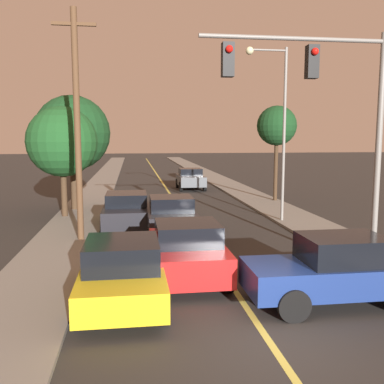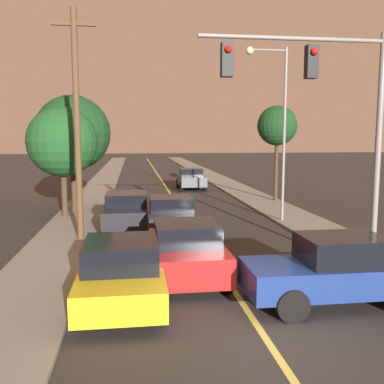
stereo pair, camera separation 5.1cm
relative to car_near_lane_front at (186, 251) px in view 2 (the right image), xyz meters
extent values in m
plane|color=#2D2B28|center=(1.14, -3.93, -0.83)|extent=(200.00, 200.00, 0.00)
cube|color=#2D2B28|center=(1.14, 32.07, -0.82)|extent=(8.12, 80.00, 0.01)
cube|color=#D1C14C|center=(1.14, 32.07, -0.82)|extent=(0.16, 76.00, 0.00)
cube|color=gray|center=(-4.17, 32.07, -0.77)|extent=(2.50, 80.00, 0.12)
cube|color=gray|center=(6.45, 32.07, -0.77)|extent=(2.50, 80.00, 0.12)
cube|color=red|center=(0.00, 0.03, -0.13)|extent=(1.99, 3.93, 0.78)
cube|color=black|center=(0.00, -0.12, 0.55)|extent=(1.75, 1.77, 0.58)
cylinder|color=black|center=(-0.95, 1.25, -0.53)|extent=(0.22, 0.61, 0.61)
cylinder|color=black|center=(0.95, 1.25, -0.53)|extent=(0.22, 0.61, 0.61)
cylinder|color=black|center=(-0.95, -1.18, -0.53)|extent=(0.22, 0.61, 0.61)
cylinder|color=black|center=(0.95, -1.18, -0.53)|extent=(0.22, 0.61, 0.61)
cube|color=black|center=(0.00, 5.10, -0.07)|extent=(1.89, 3.83, 0.79)
cube|color=black|center=(0.00, 4.94, 0.60)|extent=(1.66, 1.72, 0.56)
cylinder|color=black|center=(-0.90, 6.28, -0.47)|extent=(0.22, 0.72, 0.72)
cylinder|color=black|center=(0.90, 6.28, -0.47)|extent=(0.22, 0.72, 0.72)
cylinder|color=black|center=(-0.90, 3.91, -0.47)|extent=(0.22, 0.72, 0.72)
cylinder|color=black|center=(0.90, 3.91, -0.47)|extent=(0.22, 0.72, 0.72)
cube|color=gold|center=(-1.79, -1.51, -0.19)|extent=(1.96, 4.29, 0.65)
cube|color=black|center=(-1.79, -1.68, 0.45)|extent=(1.73, 1.93, 0.64)
cylinder|color=black|center=(-2.72, -0.18, -0.52)|extent=(0.22, 0.62, 0.62)
cylinder|color=black|center=(-0.85, -0.18, -0.52)|extent=(0.22, 0.62, 0.62)
cylinder|color=black|center=(-2.72, -2.84, -0.52)|extent=(0.22, 0.62, 0.62)
cylinder|color=black|center=(-0.85, -2.84, -0.52)|extent=(0.22, 0.62, 0.62)
cube|color=black|center=(-1.79, 7.00, -0.11)|extent=(1.97, 4.37, 0.76)
cube|color=black|center=(-1.79, 6.83, 0.54)|extent=(1.73, 1.97, 0.55)
cylinder|color=black|center=(-2.72, 8.35, -0.49)|extent=(0.22, 0.67, 0.67)
cylinder|color=black|center=(-0.85, 8.35, -0.49)|extent=(0.22, 0.67, 0.67)
cylinder|color=black|center=(-2.72, 5.65, -0.49)|extent=(0.22, 0.67, 0.67)
cylinder|color=black|center=(-0.85, 5.65, -0.49)|extent=(0.22, 0.67, 0.67)
cube|color=#474C51|center=(2.96, 20.91, -0.09)|extent=(1.92, 3.81, 0.74)
cube|color=black|center=(2.96, 21.06, 0.54)|extent=(1.69, 1.71, 0.53)
cylinder|color=black|center=(3.87, 19.73, -0.46)|extent=(0.22, 0.73, 0.73)
cylinder|color=black|center=(2.05, 19.73, -0.46)|extent=(0.22, 0.73, 0.73)
cylinder|color=black|center=(3.87, 22.09, -0.46)|extent=(0.22, 0.73, 0.73)
cylinder|color=black|center=(2.05, 22.09, -0.46)|extent=(0.22, 0.73, 0.73)
cube|color=navy|center=(3.32, -2.39, -0.11)|extent=(4.38, 1.71, 0.69)
cube|color=black|center=(3.49, -2.39, 0.55)|extent=(1.97, 1.51, 0.64)
cylinder|color=black|center=(1.96, -3.20, -0.45)|extent=(0.75, 0.22, 0.75)
cylinder|color=black|center=(1.96, -1.58, -0.45)|extent=(0.75, 0.22, 0.75)
cylinder|color=black|center=(4.68, -1.58, -0.45)|extent=(0.75, 0.22, 0.75)
cylinder|color=slate|center=(5.60, -0.20, 2.72)|extent=(0.18, 0.18, 6.86)
cylinder|color=slate|center=(2.95, -0.20, 5.90)|extent=(5.30, 0.12, 0.12)
cube|color=black|center=(3.48, -0.20, 5.29)|extent=(0.32, 0.28, 0.90)
sphere|color=red|center=(3.48, -0.38, 5.54)|extent=(0.20, 0.20, 0.20)
cube|color=black|center=(1.09, -0.20, 5.29)|extent=(0.32, 0.28, 0.90)
sphere|color=red|center=(1.09, -0.38, 5.54)|extent=(0.20, 0.20, 0.20)
cylinder|color=slate|center=(5.55, 7.53, 3.29)|extent=(0.14, 0.14, 7.99)
cylinder|color=slate|center=(4.69, 7.53, 7.14)|extent=(1.72, 0.09, 0.09)
sphere|color=beige|center=(3.82, 7.53, 7.09)|extent=(0.36, 0.36, 0.36)
cylinder|color=#513823|center=(-3.52, 4.84, 3.60)|extent=(0.24, 0.24, 8.62)
cube|color=#513823|center=(-3.52, 4.84, 7.31)|extent=(1.60, 0.12, 0.12)
cylinder|color=#3D2B1C|center=(-4.90, 10.01, 0.54)|extent=(0.30, 0.30, 2.50)
sphere|color=#19471E|center=(-4.90, 10.01, 3.00)|extent=(3.45, 3.45, 3.45)
cylinder|color=#3D2B1C|center=(-4.68, 12.16, 0.66)|extent=(0.40, 0.40, 2.74)
sphere|color=#143819|center=(-4.68, 12.16, 3.44)|extent=(4.05, 4.05, 4.05)
cylinder|color=#3D2B1C|center=(7.34, 13.76, 1.18)|extent=(0.24, 0.24, 3.78)
sphere|color=#143819|center=(7.34, 13.76, 3.92)|extent=(2.44, 2.44, 2.44)
camera|label=1|loc=(-1.51, -11.80, 3.23)|focal=40.00mm
camera|label=2|loc=(-1.46, -11.81, 3.23)|focal=40.00mm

